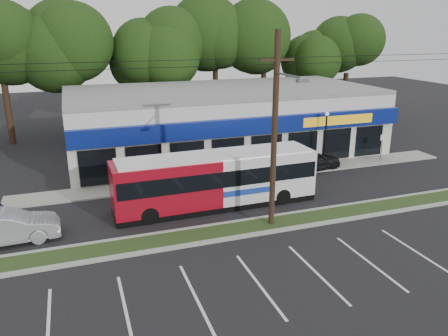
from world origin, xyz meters
TOP-DOWN VIEW (x-y plane):
  - ground at (0.00, 0.00)m, footprint 120.00×120.00m
  - grass_strip at (0.00, 1.00)m, footprint 40.00×1.60m
  - curb_south at (0.00, 0.15)m, footprint 40.00×0.25m
  - curb_north at (0.00, 1.85)m, footprint 40.00×0.25m
  - sidewalk at (5.00, 9.00)m, footprint 32.00×2.20m
  - strip_mall at (5.50, 15.91)m, footprint 25.00×12.55m
  - utility_pole at (2.83, 0.93)m, footprint 50.00×2.77m
  - lamp_post at (11.00, 8.80)m, footprint 0.30×0.30m
  - sign_post at (16.00, 8.57)m, footprint 0.45×0.10m
  - tree_line at (4.00, 26.00)m, footprint 46.76×6.76m
  - metrobus at (1.08, 4.50)m, footprint 11.97×2.73m
  - car_dark at (9.88, 8.50)m, footprint 4.67×2.58m
  - car_silver at (-10.02, 3.50)m, footprint 4.98×1.94m
  - pedestrian_a at (4.17, 6.45)m, footprint 0.71×0.56m
  - pedestrian_b at (4.44, 6.00)m, footprint 1.10×1.04m

SIDE VIEW (x-z plane):
  - ground at x=0.00m, z-range 0.00..0.00m
  - sidewalk at x=5.00m, z-range 0.00..0.10m
  - grass_strip at x=0.00m, z-range 0.00..0.12m
  - curb_south at x=0.00m, z-range 0.00..0.14m
  - curb_north at x=0.00m, z-range 0.00..0.14m
  - car_dark at x=9.88m, z-range 0.00..1.50m
  - car_silver at x=-10.02m, z-range 0.00..1.62m
  - pedestrian_a at x=4.17m, z-range 0.00..1.73m
  - pedestrian_b at x=4.44m, z-range 0.00..1.79m
  - sign_post at x=16.00m, z-range 0.44..2.67m
  - metrobus at x=1.08m, z-range 0.09..3.30m
  - strip_mall at x=5.50m, z-range 0.00..5.30m
  - lamp_post at x=11.00m, z-range 0.55..4.80m
  - utility_pole at x=2.83m, z-range 0.41..10.41m
  - tree_line at x=4.00m, z-range 2.50..14.33m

